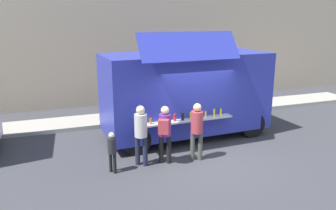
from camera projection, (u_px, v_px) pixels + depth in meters
name	position (u px, v px, depth m)	size (l,w,h in m)	color
ground_plane	(209.00, 156.00, 10.32)	(60.00, 60.00, 0.00)	#38383D
curb_strip	(66.00, 124.00, 13.20)	(28.00, 1.60, 0.15)	#9E998E
food_truck_main	(186.00, 92.00, 11.75)	(5.79, 3.17, 3.74)	#2A33A5
trash_bin	(237.00, 101.00, 15.34)	(0.60, 0.60, 0.90)	#2C6439
customer_front_ordering	(197.00, 127.00, 9.80)	(0.36, 0.36, 1.75)	#4B4A42
customer_mid_with_backpack	(165.00, 129.00, 9.55)	(0.47, 0.56, 1.73)	black
customer_rear_waiting	(141.00, 130.00, 9.43)	(0.36, 0.36, 1.78)	#1E2238
child_near_queue	(112.00, 149.00, 9.06)	(0.24, 0.24, 1.17)	black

